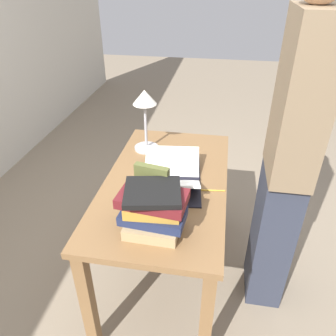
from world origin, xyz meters
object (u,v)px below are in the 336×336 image
(open_book, at_px, (171,175))
(book_standing_upright, at_px, (152,188))
(coffee_mug, at_px, (134,203))
(pencil, at_px, (209,190))
(reading_lamp, at_px, (145,107))
(person_reader, at_px, (286,168))
(book_stack_tall, at_px, (153,210))

(open_book, relative_size, book_standing_upright, 2.10)
(coffee_mug, distance_m, pencil, 0.43)
(reading_lamp, height_order, person_reader, person_reader)
(book_stack_tall, relative_size, pencil, 1.82)
(book_stack_tall, xyz_separation_m, person_reader, (0.37, -0.61, 0.06))
(open_book, relative_size, pencil, 3.06)
(book_stack_tall, distance_m, pencil, 0.43)
(book_standing_upright, distance_m, pencil, 0.36)
(open_book, relative_size, book_stack_tall, 1.68)
(open_book, height_order, book_standing_upright, book_standing_upright)
(open_book, bearing_deg, person_reader, -100.33)
(person_reader, bearing_deg, reading_lamp, -114.92)
(coffee_mug, height_order, pencil, coffee_mug)
(coffee_mug, distance_m, person_reader, 0.79)
(open_book, distance_m, book_stack_tall, 0.42)
(reading_lamp, distance_m, pencil, 0.67)
(reading_lamp, height_order, coffee_mug, reading_lamp)
(coffee_mug, bearing_deg, reading_lamp, 7.71)
(reading_lamp, relative_size, pencil, 2.33)
(book_stack_tall, xyz_separation_m, coffee_mug, (0.11, 0.12, -0.07))
(person_reader, bearing_deg, coffee_mug, -70.55)
(book_standing_upright, distance_m, person_reader, 0.69)
(book_standing_upright, xyz_separation_m, coffee_mug, (-0.03, 0.09, -0.08))
(book_stack_tall, distance_m, reading_lamp, 0.80)
(coffee_mug, bearing_deg, person_reader, -70.55)
(open_book, height_order, coffee_mug, open_book)
(book_standing_upright, bearing_deg, pencil, -41.86)
(open_book, height_order, book_stack_tall, book_stack_tall)
(reading_lamp, distance_m, person_reader, 0.91)
(open_book, height_order, pencil, open_book)
(reading_lamp, bearing_deg, open_book, -146.94)
(book_stack_tall, xyz_separation_m, reading_lamp, (0.75, 0.21, 0.18))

